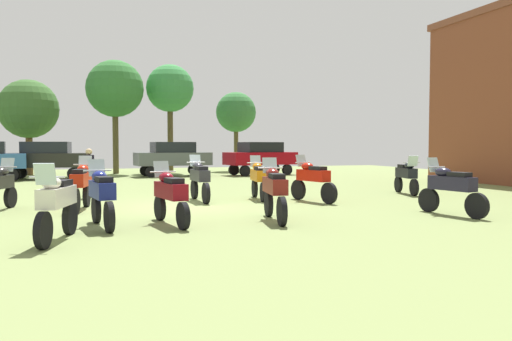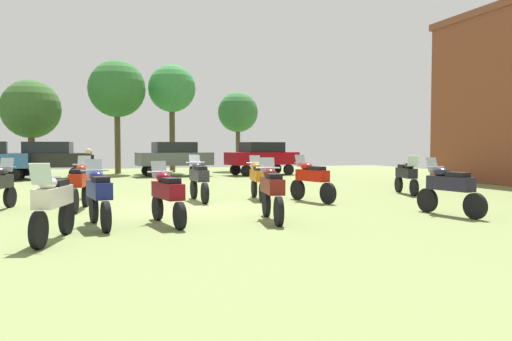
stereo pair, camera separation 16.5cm
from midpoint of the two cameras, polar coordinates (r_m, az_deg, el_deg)
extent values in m
cube|color=olive|center=(15.44, -8.51, -3.98)|extent=(44.00, 52.00, 0.02)
cylinder|color=black|center=(13.05, 1.04, -3.67)|extent=(0.22, 0.68, 0.67)
cylinder|color=black|center=(11.51, 2.48, -4.55)|extent=(0.22, 0.68, 0.67)
cube|color=maroon|center=(12.23, 1.72, -1.69)|extent=(0.57, 1.39, 0.36)
ellipsoid|color=maroon|center=(12.51, 1.45, -0.30)|extent=(0.39, 0.52, 0.24)
cube|color=black|center=(11.98, 1.93, -0.63)|extent=(0.38, 0.60, 0.12)
cube|color=silver|center=(12.83, 1.17, 0.58)|extent=(0.38, 0.21, 0.39)
cylinder|color=#B7B7BC|center=(12.73, 1.25, 0.29)|extent=(0.62, 0.13, 0.04)
cylinder|color=black|center=(12.56, -17.70, -4.09)|extent=(0.22, 0.67, 0.66)
cylinder|color=black|center=(11.08, -16.40, -4.98)|extent=(0.22, 0.67, 0.66)
cube|color=navy|center=(11.76, -17.13, -2.05)|extent=(0.55, 1.33, 0.36)
ellipsoid|color=navy|center=(12.03, -17.39, -0.62)|extent=(0.39, 0.52, 0.24)
cube|color=black|center=(11.52, -16.95, -0.95)|extent=(0.38, 0.60, 0.12)
cube|color=silver|center=(12.33, -17.66, 0.30)|extent=(0.38, 0.21, 0.39)
cylinder|color=#B7B7BC|center=(12.24, -17.58, 0.00)|extent=(0.62, 0.13, 0.04)
cylinder|color=black|center=(17.43, -7.14, -2.07)|extent=(0.14, 0.67, 0.66)
cylinder|color=black|center=(15.89, -5.88, -2.53)|extent=(0.14, 0.67, 0.66)
cube|color=#2A2A30|center=(16.62, -6.55, -0.53)|extent=(0.39, 1.36, 0.36)
ellipsoid|color=#2A2A30|center=(16.90, -6.79, 0.47)|extent=(0.33, 0.49, 0.24)
cube|color=black|center=(16.38, -6.36, 0.26)|extent=(0.31, 0.57, 0.12)
cube|color=silver|center=(17.23, -7.05, 1.11)|extent=(0.36, 0.16, 0.39)
cylinder|color=#B7B7BC|center=(17.13, -6.97, 0.90)|extent=(0.62, 0.05, 0.04)
cylinder|color=black|center=(17.91, -0.42, -1.97)|extent=(0.21, 0.64, 0.63)
cylinder|color=black|center=(16.38, 0.52, -2.42)|extent=(0.21, 0.64, 0.63)
cube|color=#CF700C|center=(17.10, 0.03, -0.54)|extent=(0.54, 1.37, 0.36)
ellipsoid|color=#CF700C|center=(17.38, -0.14, 0.44)|extent=(0.38, 0.52, 0.24)
cube|color=black|center=(16.86, 0.17, 0.23)|extent=(0.38, 0.60, 0.12)
cube|color=silver|center=(17.70, -0.33, 1.07)|extent=(0.38, 0.20, 0.39)
cylinder|color=#B7B7BC|center=(17.61, -0.28, 0.86)|extent=(0.62, 0.12, 0.04)
cylinder|color=black|center=(14.67, 18.33, -3.14)|extent=(0.23, 0.66, 0.65)
cylinder|color=black|center=(13.66, 23.01, -3.65)|extent=(0.23, 0.66, 0.65)
cube|color=#201E31|center=(14.11, 20.62, -1.35)|extent=(0.58, 1.35, 0.36)
ellipsoid|color=#201E31|center=(14.29, 19.76, -0.16)|extent=(0.40, 0.53, 0.24)
cube|color=black|center=(13.95, 21.35, -0.42)|extent=(0.39, 0.60, 0.12)
cube|color=silver|center=(14.50, 18.81, 0.61)|extent=(0.38, 0.21, 0.39)
cylinder|color=#B7B7BC|center=(14.44, 19.09, 0.36)|extent=(0.62, 0.14, 0.04)
cylinder|color=black|center=(16.50, -25.87, -2.69)|extent=(0.30, 0.62, 0.62)
ellipsoid|color=#2B2B29|center=(16.01, -26.67, -0.11)|extent=(0.45, 0.55, 0.24)
cube|color=silver|center=(16.30, -26.17, 0.58)|extent=(0.39, 0.25, 0.39)
cylinder|color=#B7B7BC|center=(16.21, -26.32, 0.36)|extent=(0.60, 0.22, 0.04)
cylinder|color=black|center=(12.64, -11.00, -4.09)|extent=(0.22, 0.61, 0.60)
cylinder|color=black|center=(11.12, -8.53, -5.01)|extent=(0.22, 0.61, 0.60)
cube|color=maroon|center=(11.83, -9.86, -2.21)|extent=(0.59, 1.41, 0.36)
ellipsoid|color=maroon|center=(12.10, -10.33, -0.77)|extent=(0.40, 0.53, 0.24)
cube|color=black|center=(11.58, -9.50, -1.12)|extent=(0.39, 0.60, 0.12)
cube|color=silver|center=(12.42, -10.83, 0.15)|extent=(0.38, 0.21, 0.39)
cylinder|color=#B7B7BC|center=(12.32, -10.68, -0.15)|extent=(0.62, 0.14, 0.04)
cylinder|color=black|center=(17.14, 4.44, -2.13)|extent=(0.28, 0.67, 0.66)
cylinder|color=black|center=(15.95, 7.82, -2.52)|extent=(0.28, 0.67, 0.66)
cube|color=red|center=(16.50, 6.08, -0.55)|extent=(0.68, 1.36, 0.36)
ellipsoid|color=red|center=(16.71, 5.45, 0.46)|extent=(0.43, 0.55, 0.24)
cube|color=black|center=(16.31, 6.59, 0.25)|extent=(0.43, 0.62, 0.12)
cube|color=silver|center=(16.96, 4.76, 1.10)|extent=(0.39, 0.24, 0.39)
cylinder|color=#B7B7BC|center=(16.89, 4.96, 0.89)|extent=(0.61, 0.19, 0.04)
cylinder|color=black|center=(15.89, -18.58, -2.64)|extent=(0.24, 0.69, 0.68)
cylinder|color=black|center=(14.34, -19.70, -3.24)|extent=(0.24, 0.69, 0.68)
cube|color=#B31D0A|center=(15.07, -19.14, -0.97)|extent=(0.59, 1.38, 0.36)
ellipsoid|color=#B31D0A|center=(15.35, -18.95, 0.15)|extent=(0.40, 0.53, 0.24)
cube|color=black|center=(14.83, -19.33, -0.10)|extent=(0.39, 0.60, 0.12)
cube|color=silver|center=(15.68, -18.74, 0.86)|extent=(0.38, 0.21, 0.39)
cylinder|color=#B7B7BC|center=(15.58, -18.80, 0.63)|extent=(0.62, 0.14, 0.04)
cylinder|color=black|center=(9.72, -23.02, -6.14)|extent=(0.29, 0.67, 0.66)
cylinder|color=black|center=(11.12, -20.37, -4.99)|extent=(0.29, 0.67, 0.66)
cube|color=silver|center=(10.36, -21.65, -2.72)|extent=(0.69, 1.32, 0.36)
ellipsoid|color=silver|center=(10.07, -22.20, -1.29)|extent=(0.44, 0.55, 0.24)
cube|color=black|center=(10.55, -21.29, -1.31)|extent=(0.44, 0.62, 0.12)
cube|color=silver|center=(9.76, -22.84, -0.37)|extent=(0.39, 0.24, 0.39)
cylinder|color=#B7B7BC|center=(9.85, -22.64, -0.68)|extent=(0.61, 0.20, 0.04)
cylinder|color=black|center=(19.14, 16.92, -1.81)|extent=(0.26, 0.62, 0.61)
cylinder|color=black|center=(20.57, 15.32, -1.48)|extent=(0.26, 0.62, 0.61)
cube|color=black|center=(19.82, 16.11, -0.25)|extent=(0.65, 1.35, 0.36)
ellipsoid|color=black|center=(19.54, 16.43, 0.53)|extent=(0.42, 0.54, 0.24)
cube|color=black|center=(20.02, 15.88, 0.47)|extent=(0.42, 0.61, 0.12)
cube|color=silver|center=(19.23, 16.80, 1.02)|extent=(0.39, 0.23, 0.39)
cylinder|color=#B7B7BC|center=(19.32, 16.69, 0.86)|extent=(0.61, 0.18, 0.04)
cylinder|color=black|center=(28.50, -25.67, -0.46)|extent=(0.66, 0.28, 0.64)
cylinder|color=black|center=(29.94, -25.59, -0.31)|extent=(0.66, 0.28, 0.64)
cylinder|color=black|center=(29.45, -11.74, -0.14)|extent=(0.66, 0.29, 0.64)
cylinder|color=black|center=(30.85, -12.33, -0.01)|extent=(0.66, 0.29, 0.64)
cylinder|color=black|center=(30.22, -6.32, -0.02)|extent=(0.66, 0.29, 0.64)
cylinder|color=black|center=(31.59, -7.14, 0.09)|extent=(0.66, 0.29, 0.64)
cube|color=#4E5558|center=(30.47, -9.37, 1.28)|extent=(4.47, 2.24, 0.75)
cube|color=black|center=(30.46, -9.38, 2.56)|extent=(2.52, 1.82, 0.61)
cylinder|color=black|center=(29.37, -25.42, -0.36)|extent=(0.66, 0.29, 0.64)
cylinder|color=black|center=(30.77, -24.80, -0.22)|extent=(0.66, 0.29, 0.64)
cylinder|color=black|center=(28.82, -19.76, -0.31)|extent=(0.66, 0.29, 0.64)
cylinder|color=black|center=(30.25, -19.39, -0.16)|extent=(0.66, 0.29, 0.64)
cube|color=black|center=(29.74, -22.39, 1.07)|extent=(4.48, 2.27, 0.75)
cube|color=black|center=(29.73, -22.41, 2.38)|extent=(2.53, 1.84, 0.61)
cylinder|color=black|center=(29.90, -1.39, -0.04)|extent=(0.67, 0.34, 0.64)
cylinder|color=black|center=(31.17, -2.64, 0.08)|extent=(0.67, 0.34, 0.64)
cylinder|color=black|center=(31.38, 3.32, 0.09)|extent=(0.67, 0.34, 0.64)
cylinder|color=black|center=(32.60, 1.95, 0.20)|extent=(0.67, 0.34, 0.64)
cube|color=maroon|center=(31.21, 0.35, 1.36)|extent=(4.57, 2.60, 0.75)
cube|color=black|center=(31.20, 0.35, 2.61)|extent=(2.63, 2.01, 0.61)
cylinder|color=#223742|center=(18.62, -18.51, -1.63)|extent=(0.14, 0.14, 0.82)
cylinder|color=#223742|center=(18.67, -18.01, -1.61)|extent=(0.14, 0.14, 0.82)
cylinder|color=black|center=(18.60, -18.29, 0.65)|extent=(0.42, 0.42, 0.65)
sphere|color=tan|center=(18.59, -18.31, 2.00)|extent=(0.22, 0.22, 0.22)
cylinder|color=brown|center=(33.84, -15.47, 3.53)|extent=(0.37, 0.37, 4.58)
sphere|color=#2F6F30|center=(34.03, -15.54, 8.76)|extent=(3.60, 3.60, 3.60)
cylinder|color=brown|center=(36.58, -2.36, 2.74)|extent=(0.31, 0.31, 3.52)
sphere|color=#327236|center=(36.65, -2.37, 6.49)|extent=(2.84, 2.84, 2.84)
cylinder|color=brown|center=(34.18, -24.01, 2.24)|extent=(0.40, 0.40, 3.22)
sphere|color=#366029|center=(34.25, -24.09, 6.27)|extent=(3.56, 3.56, 3.56)
cylinder|color=#4D4324|center=(35.03, -9.63, 3.84)|extent=(0.37, 0.37, 4.91)
sphere|color=#368540|center=(35.23, -9.67, 8.99)|extent=(3.17, 3.17, 3.17)
camera|label=1|loc=(0.08, -90.24, -0.01)|focal=36.00mm
camera|label=2|loc=(0.08, 89.76, 0.01)|focal=36.00mm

